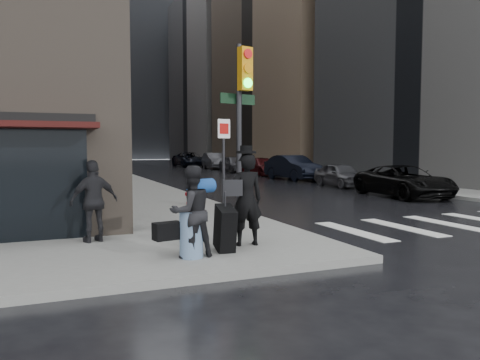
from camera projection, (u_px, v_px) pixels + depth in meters
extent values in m
plane|color=black|center=(244.00, 250.00, 9.92)|extent=(140.00, 140.00, 0.00)
cube|color=slate|center=(104.00, 175.00, 34.83)|extent=(4.00, 50.00, 0.15)
cube|color=slate|center=(267.00, 172.00, 39.94)|extent=(3.00, 50.00, 0.15)
cube|color=silver|center=(353.00, 231.00, 12.17)|extent=(0.50, 3.00, 0.01)
cube|color=silver|center=(402.00, 227.00, 12.77)|extent=(0.50, 3.00, 0.01)
cube|color=silver|center=(446.00, 223.00, 13.38)|extent=(0.50, 3.00, 0.01)
cube|color=slate|center=(254.00, 80.00, 72.40)|extent=(22.00, 20.00, 25.00)
cube|color=slate|center=(105.00, 69.00, 83.03)|extent=(40.00, 12.00, 32.00)
imported|color=black|center=(246.00, 199.00, 9.68)|extent=(0.74, 0.52, 1.92)
cylinder|color=black|center=(246.00, 152.00, 9.61)|extent=(0.41, 0.41, 0.05)
cylinder|color=black|center=(246.00, 149.00, 9.60)|extent=(0.26, 0.26, 0.15)
cube|color=black|center=(232.00, 188.00, 9.51)|extent=(0.42, 0.17, 0.33)
cube|color=black|center=(225.00, 229.00, 9.12)|extent=(0.39, 0.77, 0.97)
cylinder|color=black|center=(225.00, 203.00, 9.08)|extent=(0.04, 0.04, 0.45)
imported|color=black|center=(191.00, 212.00, 8.60)|extent=(0.94, 0.80, 1.71)
cube|color=black|center=(168.00, 231.00, 8.54)|extent=(0.56, 0.37, 0.32)
cylinder|color=navy|center=(201.00, 186.00, 8.82)|extent=(0.58, 0.44, 0.27)
imported|color=black|center=(94.00, 201.00, 10.03)|extent=(1.12, 0.71, 1.77)
cylinder|color=black|center=(239.00, 138.00, 11.35)|extent=(0.14, 0.14, 4.50)
cube|color=#C27E0C|center=(245.00, 69.00, 11.03)|extent=(0.35, 0.27, 1.01)
cylinder|color=red|center=(248.00, 54.00, 10.92)|extent=(0.23, 0.11, 0.23)
cylinder|color=orange|center=(248.00, 68.00, 10.94)|extent=(0.23, 0.11, 0.23)
cylinder|color=#19E533|center=(248.00, 83.00, 10.97)|extent=(0.23, 0.11, 0.23)
cylinder|color=black|center=(224.00, 176.00, 11.16)|extent=(0.07, 0.07, 2.70)
cube|color=white|center=(224.00, 129.00, 11.05)|extent=(0.33, 0.10, 0.45)
cube|color=black|center=(238.00, 99.00, 11.36)|extent=(0.99, 0.26, 0.25)
cylinder|color=#AD0A12|center=(191.00, 203.00, 16.61)|extent=(0.31, 0.31, 0.10)
cylinder|color=#AD0A12|center=(191.00, 196.00, 16.60)|extent=(0.23, 0.23, 0.57)
sphere|color=#AD0A12|center=(191.00, 188.00, 16.57)|extent=(0.21, 0.21, 0.21)
cylinder|color=#AD0A12|center=(191.00, 194.00, 16.59)|extent=(0.40, 0.19, 0.13)
imported|color=black|center=(404.00, 181.00, 20.38)|extent=(2.69, 5.17, 1.39)
imported|color=#4D4D52|center=(340.00, 175.00, 25.71)|extent=(1.81, 3.97, 1.32)
imported|color=black|center=(293.00, 168.00, 30.87)|extent=(2.06, 5.07, 1.64)
imported|color=#430D10|center=(262.00, 166.00, 36.14)|extent=(2.12, 4.73, 1.35)
imported|color=#515156|center=(234.00, 164.00, 41.21)|extent=(1.71, 4.16, 1.41)
imported|color=#4C4D51|center=(215.00, 161.00, 46.39)|extent=(2.16, 4.99, 1.60)
imported|color=black|center=(189.00, 160.00, 51.16)|extent=(2.82, 5.79, 1.59)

